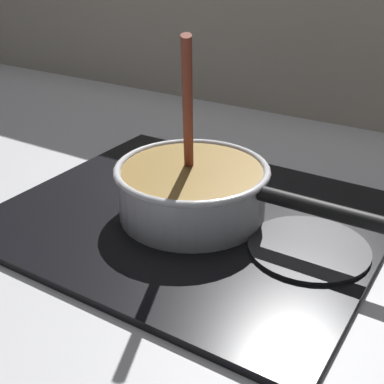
# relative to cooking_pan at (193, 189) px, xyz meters

# --- Properties ---
(ground) EXTENTS (2.40, 1.60, 0.04)m
(ground) POSITION_rel_cooking_pan_xyz_m (-0.06, -0.22, -0.08)
(ground) COLOR #B7B7BC
(hob_plate) EXTENTS (0.56, 0.48, 0.01)m
(hob_plate) POSITION_rel_cooking_pan_xyz_m (-0.00, 0.00, -0.05)
(hob_plate) COLOR black
(hob_plate) RESTS_ON ground
(burner_ring) EXTENTS (0.17, 0.17, 0.01)m
(burner_ring) POSITION_rel_cooking_pan_xyz_m (-0.00, 0.00, -0.04)
(burner_ring) COLOR #592D0C
(burner_ring) RESTS_ON hob_plate
(spare_burner) EXTENTS (0.17, 0.17, 0.01)m
(spare_burner) POSITION_rel_cooking_pan_xyz_m (0.19, 0.00, -0.04)
(spare_burner) COLOR #262628
(spare_burner) RESTS_ON hob_plate
(cooking_pan) EXTENTS (0.41, 0.23, 0.28)m
(cooking_pan) POSITION_rel_cooking_pan_xyz_m (0.00, 0.00, 0.00)
(cooking_pan) COLOR silver
(cooking_pan) RESTS_ON hob_plate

